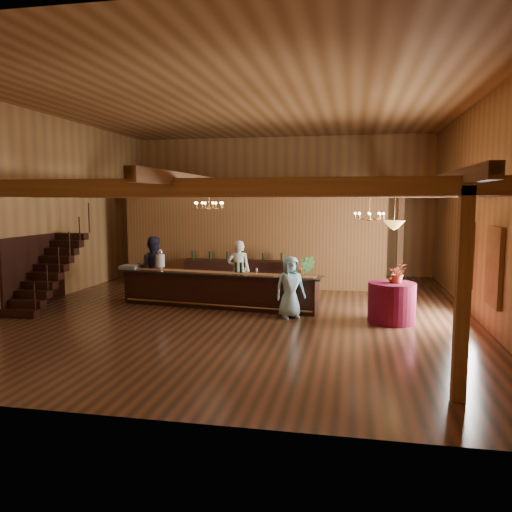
% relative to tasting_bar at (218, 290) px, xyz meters
% --- Properties ---
extents(floor, '(14.00, 14.00, 0.00)m').
position_rel_tasting_bar_xyz_m(floor, '(0.77, -0.13, -0.50)').
color(floor, brown).
rests_on(floor, ground).
extents(ceiling, '(14.00, 14.00, 0.00)m').
position_rel_tasting_bar_xyz_m(ceiling, '(0.77, -0.13, 5.00)').
color(ceiling, '#996739').
rests_on(ceiling, wall_back).
extents(wall_back, '(12.00, 0.10, 5.50)m').
position_rel_tasting_bar_xyz_m(wall_back, '(0.77, 6.87, 2.25)').
color(wall_back, olive).
rests_on(wall_back, floor).
extents(wall_front, '(12.00, 0.10, 5.50)m').
position_rel_tasting_bar_xyz_m(wall_front, '(0.77, -7.13, 2.25)').
color(wall_front, olive).
rests_on(wall_front, floor).
extents(wall_left, '(0.10, 14.00, 5.50)m').
position_rel_tasting_bar_xyz_m(wall_left, '(-5.23, -0.13, 2.25)').
color(wall_left, olive).
rests_on(wall_left, floor).
extents(wall_right, '(0.10, 14.00, 5.50)m').
position_rel_tasting_bar_xyz_m(wall_right, '(6.77, -0.13, 2.25)').
color(wall_right, olive).
rests_on(wall_right, floor).
extents(beam_grid, '(11.90, 13.90, 0.39)m').
position_rel_tasting_bar_xyz_m(beam_grid, '(0.77, 0.38, 2.74)').
color(beam_grid, brown).
rests_on(beam_grid, wall_left).
extents(support_posts, '(9.20, 10.20, 3.20)m').
position_rel_tasting_bar_xyz_m(support_posts, '(0.77, -0.63, 1.10)').
color(support_posts, brown).
rests_on(support_posts, floor).
extents(partition_wall, '(9.00, 0.18, 3.10)m').
position_rel_tasting_bar_xyz_m(partition_wall, '(0.27, 3.37, 1.05)').
color(partition_wall, brown).
rests_on(partition_wall, floor).
extents(window_right_front, '(0.12, 1.05, 1.75)m').
position_rel_tasting_bar_xyz_m(window_right_front, '(6.72, -1.73, 1.05)').
color(window_right_front, white).
rests_on(window_right_front, wall_right).
extents(window_right_back, '(0.12, 1.05, 1.75)m').
position_rel_tasting_bar_xyz_m(window_right_back, '(6.72, 0.87, 1.05)').
color(window_right_back, white).
rests_on(window_right_back, wall_right).
extents(staircase, '(1.00, 2.80, 2.00)m').
position_rel_tasting_bar_xyz_m(staircase, '(-4.68, -0.87, 0.50)').
color(staircase, black).
rests_on(staircase, floor).
extents(backroom_boxes, '(4.10, 0.60, 1.10)m').
position_rel_tasting_bar_xyz_m(backroom_boxes, '(0.48, 5.37, 0.03)').
color(backroom_boxes, black).
rests_on(backroom_boxes, floor).
extents(tasting_bar, '(5.94, 1.45, 0.99)m').
position_rel_tasting_bar_xyz_m(tasting_bar, '(0.00, 0.00, 0.00)').
color(tasting_bar, black).
rests_on(tasting_bar, floor).
extents(beverage_dispenser, '(0.26, 0.26, 0.60)m').
position_rel_tasting_bar_xyz_m(beverage_dispenser, '(-1.79, 0.27, 0.77)').
color(beverage_dispenser, silver).
rests_on(beverage_dispenser, tasting_bar).
extents(glass_rack_tray, '(0.50, 0.50, 0.10)m').
position_rel_tasting_bar_xyz_m(glass_rack_tray, '(-2.75, 0.29, 0.53)').
color(glass_rack_tray, gray).
rests_on(glass_rack_tray, tasting_bar).
extents(raffle_drum, '(0.34, 0.24, 0.30)m').
position_rel_tasting_bar_xyz_m(raffle_drum, '(2.26, -0.32, 0.66)').
color(raffle_drum, olive).
rests_on(raffle_drum, tasting_bar).
extents(bar_bottle_0, '(0.07, 0.07, 0.30)m').
position_rel_tasting_bar_xyz_m(bar_bottle_0, '(0.51, 0.05, 0.63)').
color(bar_bottle_0, black).
rests_on(bar_bottle_0, tasting_bar).
extents(bar_bottle_1, '(0.07, 0.07, 0.30)m').
position_rel_tasting_bar_xyz_m(bar_bottle_1, '(0.66, 0.03, 0.63)').
color(bar_bottle_1, black).
rests_on(bar_bottle_1, tasting_bar).
extents(bar_bottle_2, '(0.07, 0.07, 0.30)m').
position_rel_tasting_bar_xyz_m(bar_bottle_2, '(0.67, 0.03, 0.63)').
color(bar_bottle_2, black).
rests_on(bar_bottle_2, tasting_bar).
extents(backbar_shelf, '(3.48, 0.62, 0.98)m').
position_rel_tasting_bar_xyz_m(backbar_shelf, '(-0.16, 2.96, -0.01)').
color(backbar_shelf, black).
rests_on(backbar_shelf, floor).
extents(round_table, '(1.14, 1.14, 0.99)m').
position_rel_tasting_bar_xyz_m(round_table, '(4.64, -0.87, -0.00)').
color(round_table, maroon).
rests_on(round_table, floor).
extents(chandelier_left, '(0.80, 0.80, 0.50)m').
position_rel_tasting_bar_xyz_m(chandelier_left, '(-0.22, -0.05, 2.36)').
color(chandelier_left, '#A67A3B').
rests_on(chandelier_left, beam_grid).
extents(chandelier_right, '(0.80, 0.80, 0.79)m').
position_rel_tasting_bar_xyz_m(chandelier_right, '(4.11, 0.76, 2.07)').
color(chandelier_right, '#A67A3B').
rests_on(chandelier_right, beam_grid).
extents(pendant_lamp, '(0.52, 0.52, 0.90)m').
position_rel_tasting_bar_xyz_m(pendant_lamp, '(4.64, -0.87, 1.90)').
color(pendant_lamp, '#A67A3B').
rests_on(pendant_lamp, beam_grid).
extents(bartender, '(0.73, 0.53, 1.83)m').
position_rel_tasting_bar_xyz_m(bartender, '(0.40, 0.86, 0.41)').
color(bartender, beige).
rests_on(bartender, floor).
extents(staff_second, '(1.06, 0.90, 1.91)m').
position_rel_tasting_bar_xyz_m(staff_second, '(-2.19, 0.65, 0.46)').
color(staff_second, black).
rests_on(staff_second, floor).
extents(guest, '(0.92, 0.81, 1.59)m').
position_rel_tasting_bar_xyz_m(guest, '(2.14, -0.85, 0.29)').
color(guest, '#94C7D1').
rests_on(guest, floor).
extents(floor_plant, '(0.78, 0.67, 1.27)m').
position_rel_tasting_bar_xyz_m(floor_plant, '(2.19, 2.07, 0.14)').
color(floor_plant, '#275221').
rests_on(floor_plant, floor).
extents(table_flowers, '(0.46, 0.40, 0.49)m').
position_rel_tasting_bar_xyz_m(table_flowers, '(4.77, -0.90, 0.74)').
color(table_flowers, '#C14A2D').
rests_on(table_flowers, round_table).
extents(table_vase, '(0.17, 0.17, 0.30)m').
position_rel_tasting_bar_xyz_m(table_vase, '(4.64, -0.85, 0.64)').
color(table_vase, '#A67A3B').
rests_on(table_vase, round_table).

